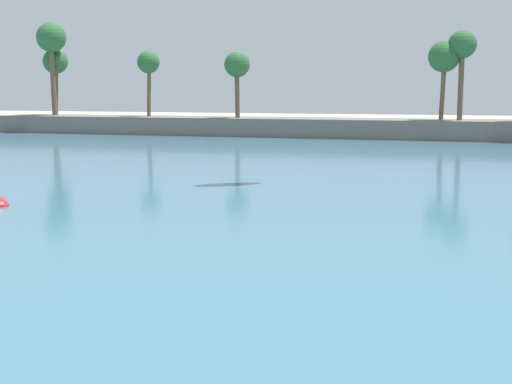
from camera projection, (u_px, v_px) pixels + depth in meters
The scene contains 2 objects.
sea at pixel (407, 147), 57.61m from camera, with size 220.00×99.34×0.06m, color teal.
palm_headland at pixel (409, 114), 66.67m from camera, with size 86.66×6.00×12.85m.
Camera 1 is at (4.93, -1.22, 4.62)m, focal length 50.85 mm.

